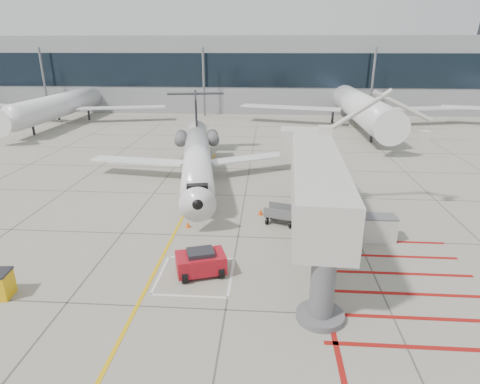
{
  "coord_description": "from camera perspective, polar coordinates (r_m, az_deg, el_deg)",
  "views": [
    {
      "loc": [
        1.87,
        -20.3,
        12.08
      ],
      "look_at": [
        0.0,
        6.0,
        2.5
      ],
      "focal_mm": 30.0,
      "sensor_mm": 36.0,
      "label": 1
    }
  ],
  "objects": [
    {
      "name": "bg_aircraft_c",
      "position": [
        67.98,
        16.27,
        14.2
      ],
      "size": [
        36.94,
        41.05,
        12.31
      ],
      "primitive_type": null,
      "color": "silver",
      "rests_on": "ground_plane"
    },
    {
      "name": "jet_bridge",
      "position": [
        24.26,
        10.8,
        -0.08
      ],
      "size": [
        10.12,
        19.94,
        7.82
      ],
      "primitive_type": null,
      "rotation": [
        0.0,
        0.0,
        -0.04
      ],
      "color": "beige",
      "rests_on": "ground_plane"
    },
    {
      "name": "terminal_building",
      "position": [
        90.81,
        9.59,
        16.49
      ],
      "size": [
        180.0,
        28.0,
        14.0
      ],
      "primitive_type": "cube",
      "color": "gray",
      "rests_on": "ground_plane"
    },
    {
      "name": "pushback_tug",
      "position": [
        22.81,
        -5.6,
        -9.82
      ],
      "size": [
        3.08,
        2.44,
        1.57
      ],
      "primitive_type": null,
      "rotation": [
        0.0,
        0.0,
        0.32
      ],
      "color": "#A8101C",
      "rests_on": "ground_plane"
    },
    {
      "name": "ground_plane",
      "position": [
        23.7,
        -1.05,
        -10.68
      ],
      "size": [
        260.0,
        260.0,
        0.0
      ],
      "primitive_type": "plane",
      "color": "gray",
      "rests_on": "ground"
    },
    {
      "name": "terminal_glass_band",
      "position": [
        76.79,
        10.58,
        16.6
      ],
      "size": [
        180.0,
        0.1,
        6.0
      ],
      "primitive_type": "cube",
      "color": "black",
      "rests_on": "ground_plane"
    },
    {
      "name": "cone_nose",
      "position": [
        28.71,
        -7.41,
        -4.59
      ],
      "size": [
        0.33,
        0.33,
        0.46
      ],
      "primitive_type": "cone",
      "color": "#F0530C",
      "rests_on": "ground_plane"
    },
    {
      "name": "regional_jet",
      "position": [
        35.77,
        -6.18,
        6.1
      ],
      "size": [
        26.04,
        30.62,
        7.15
      ],
      "primitive_type": null,
      "rotation": [
        0.0,
        0.0,
        0.17
      ],
      "color": "white",
      "rests_on": "ground_plane"
    },
    {
      "name": "baggage_cart",
      "position": [
        29.09,
        5.81,
        -3.2
      ],
      "size": [
        2.5,
        1.99,
        1.38
      ],
      "primitive_type": null,
      "rotation": [
        0.0,
        0.0,
        -0.32
      ],
      "color": "#58595D",
      "rests_on": "ground_plane"
    },
    {
      "name": "ground_power_unit",
      "position": [
        28.04,
        19.11,
        -4.84
      ],
      "size": [
        2.15,
        1.28,
        1.69
      ],
      "primitive_type": null,
      "rotation": [
        0.0,
        0.0,
        0.02
      ],
      "color": "beige",
      "rests_on": "ground_plane"
    },
    {
      "name": "cone_side",
      "position": [
        30.59,
        2.94,
        -2.82
      ],
      "size": [
        0.35,
        0.35,
        0.49
      ],
      "primitive_type": "cone",
      "color": "#EB480C",
      "rests_on": "ground_plane"
    },
    {
      "name": "bg_aircraft_b",
      "position": [
        74.8,
        -23.65,
        13.27
      ],
      "size": [
        32.72,
        36.36,
        10.91
      ],
      "primitive_type": null,
      "color": "silver",
      "rests_on": "ground_plane"
    }
  ]
}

